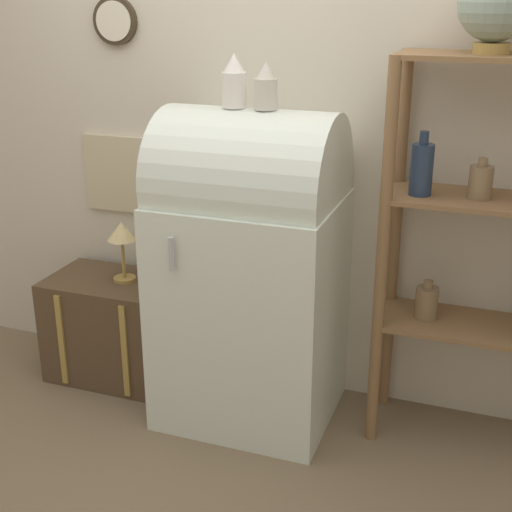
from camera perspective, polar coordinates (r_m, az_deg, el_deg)
name	(u,v)px	position (r m, az deg, el deg)	size (l,w,h in m)	color
ground_plane	(233,434)	(3.31, -1.82, -14.07)	(12.00, 12.00, 0.00)	#7A664C
wall_back	(276,114)	(3.31, 1.58, 11.29)	(7.00, 0.09, 2.70)	beige
refrigerator	(250,266)	(3.15, -0.46, -0.81)	(0.77, 0.68, 1.43)	silver
suitcase_trunk	(115,328)	(3.72, -11.21, -5.64)	(0.64, 0.43, 0.53)	brown
shelf_unit	(477,234)	(3.02, 17.23, 1.69)	(0.77, 0.37, 1.66)	olive
globe	(496,3)	(2.87, 18.68, 18.60)	(0.28, 0.28, 0.32)	#AD8942
vase_left	(234,82)	(2.98, -1.75, 13.72)	(0.10, 0.10, 0.22)	white
vase_center	(266,87)	(2.93, 0.79, 13.34)	(0.09, 0.09, 0.19)	beige
desk_lamp	(122,237)	(3.51, -10.69, 1.54)	(0.14, 0.14, 0.30)	#AD8942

